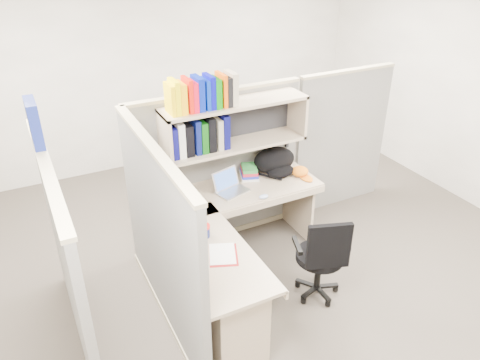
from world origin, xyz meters
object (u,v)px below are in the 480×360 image
laptop (232,183)px  backpack (277,162)px  task_chair (320,269)px  desk (234,279)px  snack_canister (204,231)px

laptop → backpack: (0.57, 0.14, 0.03)m
task_chair → backpack: bearing=80.9°
desk → snack_canister: bearing=115.3°
laptop → task_chair: size_ratio=0.33×
laptop → backpack: 0.59m
desk → backpack: bearing=44.6°
backpack → laptop: bearing=176.3°
desk → task_chair: task_chair is taller
backpack → desk: bearing=-152.4°
laptop → task_chair: laptop is taller
desk → snack_canister: 0.46m
desk → laptop: size_ratio=5.95×
desk → backpack: backpack is taller
desk → snack_canister: (-0.13, 0.28, 0.35)m
desk → laptop: laptop is taller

